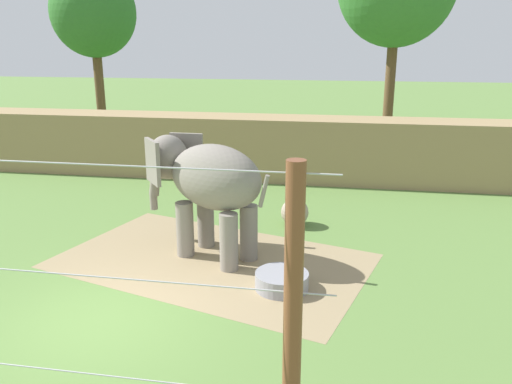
# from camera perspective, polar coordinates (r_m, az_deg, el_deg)

# --- Properties ---
(ground_plane) EXTENTS (120.00, 120.00, 0.00)m
(ground_plane) POSITION_cam_1_polar(r_m,az_deg,el_deg) (10.13, -16.50, -13.26)
(ground_plane) COLOR #5B7F3D
(dirt_patch) EXTENTS (7.87, 6.02, 0.01)m
(dirt_patch) POSITION_cam_1_polar(r_m,az_deg,el_deg) (12.07, -4.88, -7.58)
(dirt_patch) COLOR #937F5B
(dirt_patch) RESTS_ON ground
(embankment_wall) EXTENTS (36.00, 1.80, 2.26)m
(embankment_wall) POSITION_cam_1_polar(r_m,az_deg,el_deg) (19.22, -3.02, 5.07)
(embankment_wall) COLOR #997F56
(embankment_wall) RESTS_ON ground
(elephant) EXTENTS (3.39, 2.49, 2.74)m
(elephant) POSITION_cam_1_polar(r_m,az_deg,el_deg) (11.87, -5.54, 1.27)
(elephant) COLOR gray
(elephant) RESTS_ON ground
(enrichment_ball) EXTENTS (0.76, 0.76, 0.76)m
(enrichment_ball) POSITION_cam_1_polar(r_m,az_deg,el_deg) (14.18, 4.31, -2.24)
(enrichment_ball) COLOR gray
(enrichment_ball) RESTS_ON ground
(cable_fence) EXTENTS (8.40, 0.23, 3.67)m
(cable_fence) POSITION_cam_1_polar(r_m,az_deg,el_deg) (7.49, -25.76, -9.45)
(cable_fence) COLOR brown
(cable_fence) RESTS_ON ground
(water_tub) EXTENTS (1.10, 1.10, 0.35)m
(water_tub) POSITION_cam_1_polar(r_m,az_deg,el_deg) (10.71, 2.88, -9.75)
(water_tub) COLOR gray
(water_tub) RESTS_ON ground
(tree_far_left) EXTENTS (3.94, 3.94, 8.24)m
(tree_far_left) POSITION_cam_1_polar(r_m,az_deg,el_deg) (26.52, -17.54, 18.33)
(tree_far_left) COLOR brown
(tree_far_left) RESTS_ON ground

